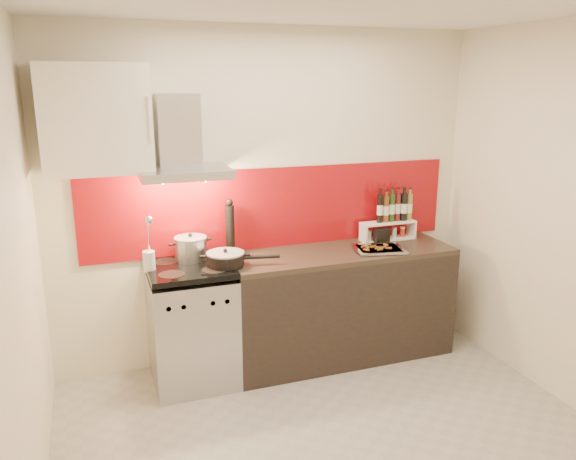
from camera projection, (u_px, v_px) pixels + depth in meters
name	position (u px, v px, depth m)	size (l,w,h in m)	color
floor	(339.00, 445.00, 3.49)	(3.40, 3.40, 0.00)	#9E9991
back_wall	(269.00, 198.00, 4.43)	(3.40, 0.02, 2.60)	silver
left_wall	(13.00, 280.00, 2.61)	(0.02, 2.80, 2.60)	silver
backsplash	(275.00, 208.00, 4.46)	(3.00, 0.02, 0.64)	maroon
range_stove	(192.00, 326.00, 4.15)	(0.60, 0.60, 0.91)	#B7B7BA
counter	(340.00, 304.00, 4.54)	(1.80, 0.60, 0.90)	black
range_hood	(181.00, 147.00, 3.94)	(0.62, 0.50, 0.61)	#B7B7BA
upper_cabinet	(96.00, 119.00, 3.70)	(0.70, 0.35, 0.72)	white
stock_pot	(191.00, 248.00, 4.14)	(0.24, 0.24, 0.21)	#B7B7BA
saute_pan	(227.00, 259.00, 4.03)	(0.52, 0.27, 0.13)	black
utensil_jar	(149.00, 255.00, 3.91)	(0.09, 0.13, 0.41)	silver
pepper_mill	(230.00, 228.00, 4.26)	(0.07, 0.07, 0.44)	black
step_shelf	(392.00, 219.00, 4.70)	(0.48, 0.13, 0.39)	white
caddy_box	(381.00, 236.00, 4.63)	(0.14, 0.06, 0.12)	black
baking_tray	(379.00, 249.00, 4.41)	(0.44, 0.37, 0.03)	silver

